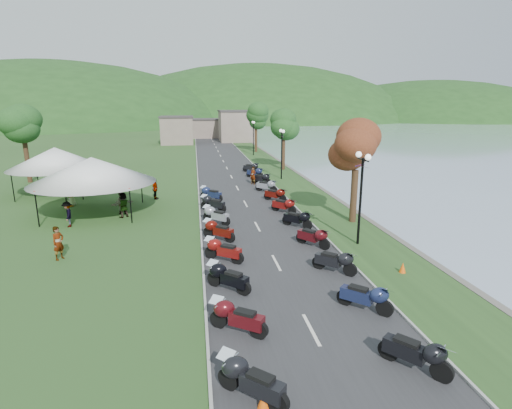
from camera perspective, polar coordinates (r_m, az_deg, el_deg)
name	(u,v)px	position (r m, az deg, el deg)	size (l,w,h in m)	color
road	(231,177)	(42.63, -3.54, 3.98)	(7.00, 120.00, 0.02)	#313134
hills_backdrop	(202,120)	(201.98, -7.78, 11.91)	(360.00, 120.00, 76.00)	#285621
far_building	(202,128)	(86.96, -7.66, 10.73)	(18.00, 16.00, 5.00)	gray
moto_row_left	(233,296)	(15.32, -3.24, -12.97)	(2.60, 37.68, 1.10)	#331411
moto_row_right	(296,219)	(25.09, 5.76, -2.07)	(2.60, 44.44, 1.10)	#331411
vendor_tent_main	(94,186)	(30.06, -22.15, 2.50)	(5.66, 5.66, 4.00)	white
vendor_tent_side	(57,171)	(38.11, -26.55, 4.32)	(5.16, 5.16, 4.00)	white
tree_lakeside	(356,163)	(26.26, 14.07, 5.79)	(2.81, 2.81, 7.80)	#295F24
pedestrian_a	(60,259)	(22.38, -26.17, -7.03)	(0.63, 0.46, 1.72)	slate
pedestrian_b	(122,214)	(29.78, -18.60, -1.24)	(0.78, 0.43, 1.61)	slate
pedestrian_c	(69,227)	(27.88, -25.14, -2.89)	(1.06, 0.44, 1.63)	slate
traffic_cone_near	(264,400)	(11.24, 1.12, -26.10)	(0.35, 0.35, 0.54)	#F2590C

